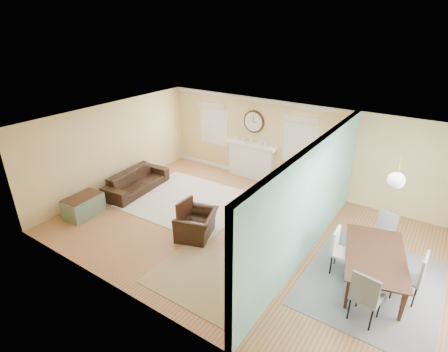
{
  "coord_description": "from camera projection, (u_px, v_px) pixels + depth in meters",
  "views": [
    {
      "loc": [
        3.59,
        -6.18,
        4.77
      ],
      "look_at": [
        -0.8,
        0.3,
        1.2
      ],
      "focal_mm": 28.0,
      "sensor_mm": 36.0,
      "label": 1
    }
  ],
  "objects": [
    {
      "name": "credenza",
      "position": [
        311.0,
        209.0,
        8.73
      ],
      "size": [
        0.47,
        1.38,
        0.8
      ],
      "color": "#975E35",
      "rests_on": "floor"
    },
    {
      "name": "dining_table",
      "position": [
        375.0,
        269.0,
        6.74
      ],
      "size": [
        1.53,
        2.14,
        0.68
      ],
      "primitive_type": "imported",
      "rotation": [
        0.0,
        0.0,
        1.83
      ],
      "color": "#44291A",
      "rests_on": "floor"
    },
    {
      "name": "tv",
      "position": [
        314.0,
        184.0,
        8.45
      ],
      "size": [
        0.23,
        1.03,
        0.59
      ],
      "primitive_type": "imported",
      "rotation": [
        0.0,
        0.0,
        1.67
      ],
      "color": "black",
      "rests_on": "credenza"
    },
    {
      "name": "garden_stool",
      "position": [
        293.0,
        237.0,
        7.85
      ],
      "size": [
        0.36,
        0.36,
        0.54
      ],
      "primitive_type": "cylinder",
      "color": "white",
      "rests_on": "floor"
    },
    {
      "name": "green_chair",
      "position": [
        302.0,
        193.0,
        9.67
      ],
      "size": [
        0.99,
        1.0,
        0.67
      ],
      "primitive_type": "imported",
      "rotation": [
        0.0,
        0.0,
        2.61
      ],
      "color": "#137548",
      "rests_on": "floor"
    },
    {
      "name": "floor",
      "position": [
        244.0,
        233.0,
        8.47
      ],
      "size": [
        9.0,
        9.0,
        0.0
      ],
      "primitive_type": "plane",
      "color": "#8E5E3B",
      "rests_on": "ground"
    },
    {
      "name": "wall_back",
      "position": [
        298.0,
        148.0,
        10.19
      ],
      "size": [
        9.0,
        0.02,
        2.6
      ],
      "primitive_type": "cube",
      "color": "#EDD086",
      "rests_on": "ground"
    },
    {
      "name": "sofa",
      "position": [
        137.0,
        181.0,
        10.42
      ],
      "size": [
        1.05,
        2.21,
        0.62
      ],
      "primitive_type": "imported",
      "rotation": [
        0.0,
        0.0,
        1.67
      ],
      "color": "black",
      "rests_on": "floor"
    },
    {
      "name": "rug_grey",
      "position": [
        372.0,
        282.0,
        6.88
      ],
      "size": [
        2.42,
        3.03,
        0.01
      ],
      "primitive_type": "cube",
      "color": "slate",
      "rests_on": "floor"
    },
    {
      "name": "wall_clock",
      "position": [
        254.0,
        122.0,
        10.7
      ],
      "size": [
        0.7,
        0.07,
        0.7
      ],
      "color": "#44291A",
      "rests_on": "wall_back"
    },
    {
      "name": "wall_front",
      "position": [
        151.0,
        252.0,
        5.67
      ],
      "size": [
        9.0,
        0.02,
        2.6
      ],
      "primitive_type": "cube",
      "color": "#EDD086",
      "rests_on": "ground"
    },
    {
      "name": "potted_plant",
      "position": [
        295.0,
        219.0,
        7.65
      ],
      "size": [
        0.42,
        0.38,
        0.4
      ],
      "primitive_type": "imported",
      "rotation": [
        0.0,
        0.0,
        6.06
      ],
      "color": "#337F33",
      "rests_on": "garden_stool"
    },
    {
      "name": "trunk",
      "position": [
        84.0,
        206.0,
        9.13
      ],
      "size": [
        0.65,
        1.0,
        0.55
      ],
      "color": "slate",
      "rests_on": "floor"
    },
    {
      "name": "dining_chair_s",
      "position": [
        368.0,
        291.0,
        5.81
      ],
      "size": [
        0.52,
        0.52,
        1.04
      ],
      "color": "slate",
      "rests_on": "floor"
    },
    {
      "name": "fireplace",
      "position": [
        251.0,
        160.0,
        11.16
      ],
      "size": [
        1.7,
        0.3,
        1.17
      ],
      "color": "white",
      "rests_on": "ground"
    },
    {
      "name": "rug_cream",
      "position": [
        188.0,
        201.0,
        9.93
      ],
      "size": [
        3.3,
        2.88,
        0.02
      ],
      "primitive_type": "cube",
      "rotation": [
        0.0,
        0.0,
        0.03
      ],
      "color": "beige",
      "rests_on": "floor"
    },
    {
      "name": "pendant",
      "position": [
        396.0,
        180.0,
        6.03
      ],
      "size": [
        0.3,
        0.3,
        0.55
      ],
      "color": "gold",
      "rests_on": "ceiling"
    },
    {
      "name": "dining_chair_n",
      "position": [
        384.0,
        231.0,
        7.57
      ],
      "size": [
        0.42,
        0.42,
        0.93
      ],
      "color": "slate",
      "rests_on": "floor"
    },
    {
      "name": "ceiling",
      "position": [
        247.0,
        130.0,
        7.39
      ],
      "size": [
        9.0,
        6.0,
        0.02
      ],
      "primitive_type": "cube",
      "color": "white",
      "rests_on": "wall_back"
    },
    {
      "name": "dining_chair_e",
      "position": [
        409.0,
        271.0,
        6.28
      ],
      "size": [
        0.47,
        0.47,
        1.02
      ],
      "color": "slate",
      "rests_on": "floor"
    },
    {
      "name": "dining_chair_w",
      "position": [
        344.0,
        249.0,
        6.94
      ],
      "size": [
        0.45,
        0.45,
        0.97
      ],
      "color": "white",
      "rests_on": "floor"
    },
    {
      "name": "window_left",
      "position": [
        213.0,
        120.0,
        11.56
      ],
      "size": [
        1.05,
        0.13,
        1.42
      ],
      "color": "white",
      "rests_on": "wall_back"
    },
    {
      "name": "partition",
      "position": [
        314.0,
        195.0,
        7.35
      ],
      "size": [
        0.17,
        6.0,
        2.6
      ],
      "color": "#EDD086",
      "rests_on": "ground"
    },
    {
      "name": "wall_left",
      "position": [
        114.0,
        147.0,
        10.23
      ],
      "size": [
        0.02,
        6.0,
        2.6
      ],
      "primitive_type": "cube",
      "color": "#EDD086",
      "rests_on": "ground"
    },
    {
      "name": "rug_jute",
      "position": [
        215.0,
        277.0,
        7.02
      ],
      "size": [
        2.41,
        1.98,
        0.01
      ],
      "primitive_type": "cube",
      "rotation": [
        0.0,
        0.0,
        0.0
      ],
      "color": "tan",
      "rests_on": "floor"
    },
    {
      "name": "window_right",
      "position": [
        300.0,
        137.0,
        9.98
      ],
      "size": [
        1.05,
        0.13,
        1.42
      ],
      "color": "white",
      "rests_on": "wall_back"
    },
    {
      "name": "eames_chair",
      "position": [
        197.0,
        224.0,
        8.24
      ],
      "size": [
        1.12,
        1.19,
        0.63
      ],
      "primitive_type": "imported",
      "rotation": [
        0.0,
        0.0,
        -1.24
      ],
      "color": "black",
      "rests_on": "floor"
    }
  ]
}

